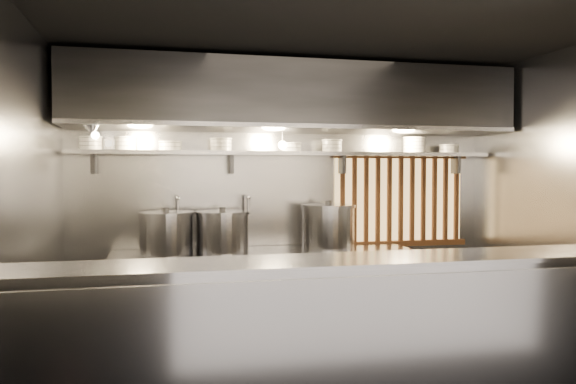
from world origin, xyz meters
name	(u,v)px	position (x,y,z in m)	size (l,w,h in m)	color
floor	(325,377)	(0.00, 0.00, 0.00)	(4.50, 4.50, 0.00)	black
ceiling	(326,34)	(0.00, 0.00, 2.80)	(4.50, 4.50, 0.00)	black
wall_back	(286,199)	(0.00, 1.50, 1.40)	(4.50, 4.50, 0.00)	gray
wall_left	(28,212)	(-2.25, 0.00, 1.40)	(3.00, 3.00, 0.00)	gray
wall_right	(565,204)	(2.25, 0.00, 1.40)	(3.00, 3.00, 0.00)	gray
serving_counter	(368,344)	(0.00, -0.96, 0.57)	(4.50, 0.56, 1.13)	#929297
cooking_bench	(265,295)	(-0.30, 1.13, 0.45)	(3.00, 0.70, 0.90)	#929297
bowl_shelf	(289,154)	(0.00, 1.32, 1.88)	(4.40, 0.34, 0.04)	#929297
exhaust_hood	(294,98)	(0.00, 1.10, 2.42)	(4.40, 0.81, 0.65)	#2D2D30
wood_screen	(400,200)	(1.30, 1.45, 1.38)	(1.56, 0.09, 1.04)	#FFCB72
faucet_left	(177,210)	(-1.15, 1.37, 1.31)	(0.04, 0.30, 0.50)	silver
faucet_right	(246,209)	(-0.45, 1.37, 1.31)	(0.04, 0.30, 0.50)	silver
heat_lamp	(92,129)	(-1.90, 0.85, 2.07)	(0.25, 0.35, 0.20)	#929297
pendant_bulb	(283,145)	(-0.10, 1.20, 1.96)	(0.09, 0.09, 0.19)	#2D2D30
stock_pot_left	(166,233)	(-1.26, 1.08, 1.11)	(0.70, 0.70, 0.45)	#929297
stock_pot_mid	(223,232)	(-0.72, 1.11, 1.10)	(0.68, 0.68, 0.44)	#929297
stock_pot_right	(328,226)	(0.37, 1.14, 1.13)	(0.70, 0.70, 0.49)	#929297
bowl_stack_0	(90,143)	(-1.97, 1.32, 1.97)	(0.23, 0.23, 0.13)	silver
bowl_stack_1	(126,144)	(-1.64, 1.32, 1.97)	(0.22, 0.22, 0.13)	silver
bowl_stack_2	(170,146)	(-1.22, 1.32, 1.95)	(0.24, 0.24, 0.09)	silver
bowl_stack_3	(221,145)	(-0.71, 1.32, 1.97)	(0.23, 0.23, 0.13)	silver
bowl_stack_4	(292,147)	(0.02, 1.32, 1.95)	(0.22, 0.22, 0.09)	silver
bowl_stack_5	(332,146)	(0.46, 1.32, 1.97)	(0.22, 0.22, 0.13)	silver
bowl_stack_6	(414,145)	(1.40, 1.32, 1.98)	(0.24, 0.24, 0.17)	silver
bowl_stack_7	(449,149)	(1.82, 1.32, 1.95)	(0.22, 0.22, 0.09)	silver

